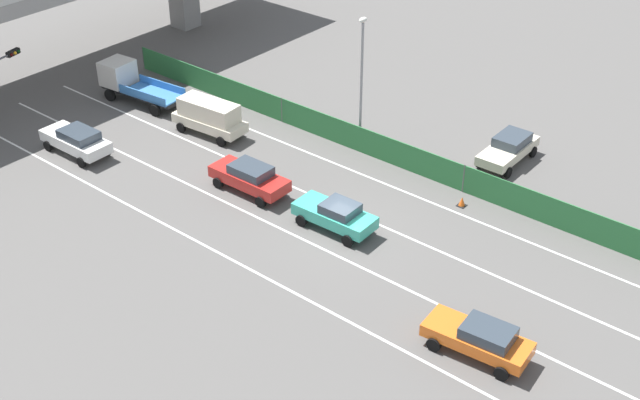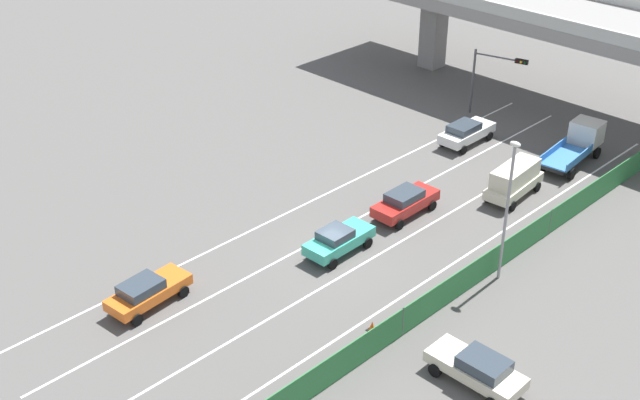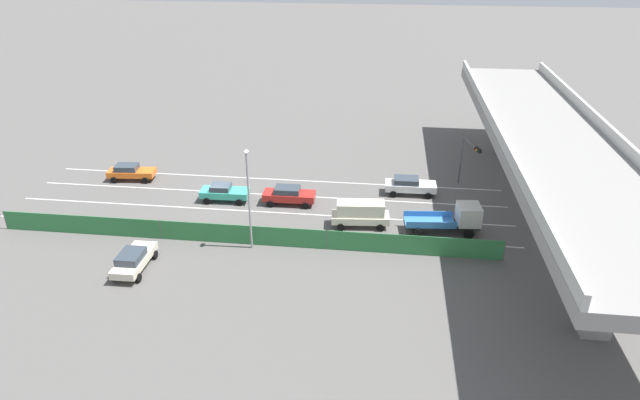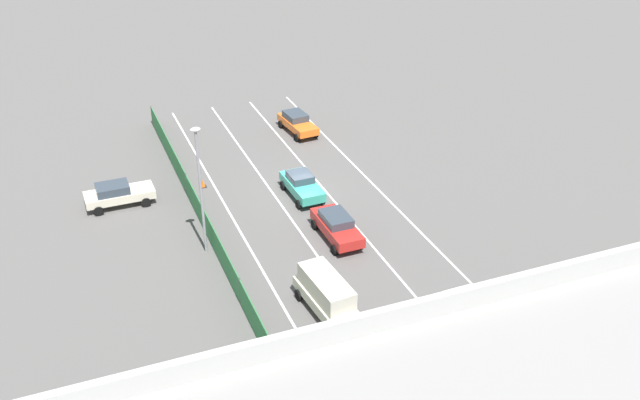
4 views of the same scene
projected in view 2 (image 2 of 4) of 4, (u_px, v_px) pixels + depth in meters
ground_plane at (332, 256)px, 46.63m from camera, size 300.00×300.00×0.00m
lane_line_left_edge at (317, 198)px, 52.36m from camera, size 0.14×44.00×0.01m
lane_line_mid_left at (357, 219)px, 50.18m from camera, size 0.14×44.00×0.01m
lane_line_mid_right at (402, 241)px, 48.00m from camera, size 0.14×44.00×0.01m
lane_line_right_edge at (451, 265)px, 45.82m from camera, size 0.14×44.00×0.01m
elevated_overpass at (600, 30)px, 60.51m from camera, size 47.22×9.12×8.41m
green_fence at (483, 267)px, 44.15m from camera, size 0.10×40.10×1.65m
car_hatchback_white at (466, 132)px, 58.93m from camera, size 2.07×4.71×1.64m
car_taxi_teal at (338, 240)px, 46.46m from camera, size 2.05×4.42×1.61m
car_taxi_orange at (147, 291)px, 42.18m from camera, size 2.28×4.67×1.58m
car_sedan_red at (405, 202)px, 50.16m from camera, size 2.01×4.69×1.65m
car_van_cream at (514, 179)px, 51.99m from camera, size 2.29×4.90×2.20m
flatbed_truck_blue at (580, 142)px, 56.65m from camera, size 2.69×6.16×2.47m
parked_sedan_cream at (478, 368)px, 37.04m from camera, size 4.59×2.07×1.60m
traffic_light at (493, 71)px, 61.78m from camera, size 4.06×1.23×5.11m
street_lamp at (508, 199)px, 42.39m from camera, size 0.60×0.36×8.14m
traffic_cone at (372, 326)px, 40.68m from camera, size 0.47×0.47×0.55m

